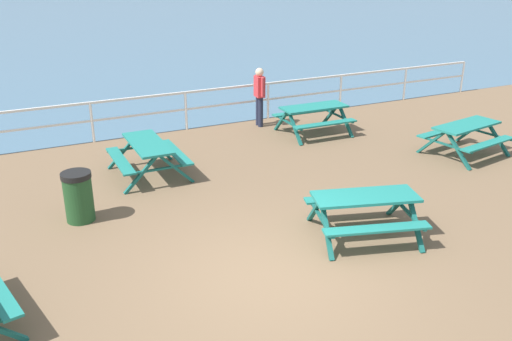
% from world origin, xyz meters
% --- Properties ---
extents(ground_plane, '(30.00, 24.00, 0.20)m').
position_xyz_m(ground_plane, '(0.00, 0.00, -0.10)').
color(ground_plane, brown).
extents(sea_band, '(142.00, 90.00, 0.01)m').
position_xyz_m(sea_band, '(0.00, 52.75, 0.00)').
color(sea_band, '#476B84').
rests_on(sea_band, ground).
extents(seaward_railing, '(23.07, 0.07, 1.08)m').
position_xyz_m(seaward_railing, '(0.00, 7.75, 0.77)').
color(seaward_railing, white).
rests_on(seaward_railing, ground).
extents(picnic_table_near_left, '(1.83, 1.58, 0.80)m').
position_xyz_m(picnic_table_near_left, '(4.27, 5.87, 0.58)').
color(picnic_table_near_left, '#1E7A70').
rests_on(picnic_table_near_left, ground).
extents(picnic_table_mid_centre, '(2.15, 1.95, 0.80)m').
position_xyz_m(picnic_table_mid_centre, '(2.02, 0.47, 0.58)').
color(picnic_table_mid_centre, '#1E7A70').
rests_on(picnic_table_mid_centre, ground).
extents(picnic_table_far_left, '(2.03, 1.79, 0.80)m').
position_xyz_m(picnic_table_far_left, '(6.73, 2.83, 0.58)').
color(picnic_table_far_left, '#1E7A70').
rests_on(picnic_table_far_left, ground).
extents(picnic_table_far_right, '(1.54, 1.80, 0.80)m').
position_xyz_m(picnic_table_far_right, '(-0.59, 4.85, 0.58)').
color(picnic_table_far_right, '#1E7A70').
rests_on(picnic_table_far_right, ground).
extents(visitor, '(0.24, 0.53, 1.66)m').
position_xyz_m(visitor, '(3.27, 7.17, 0.95)').
color(visitor, '#1E2338').
rests_on(visitor, ground).
extents(litter_bin, '(0.55, 0.55, 0.95)m').
position_xyz_m(litter_bin, '(-2.35, 3.24, 0.48)').
color(litter_bin, '#1E4723').
rests_on(litter_bin, ground).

